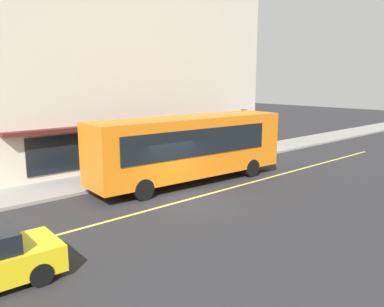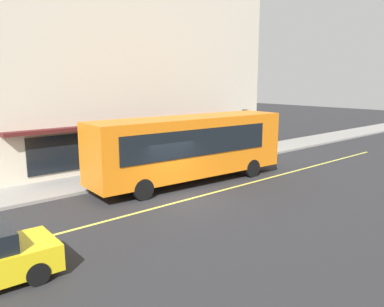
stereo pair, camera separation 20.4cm
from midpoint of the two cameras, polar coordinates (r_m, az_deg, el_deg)
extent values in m
plane|color=#28282B|center=(17.79, -0.57, -6.84)|extent=(120.00, 120.00, 0.00)
cube|color=gray|center=(22.06, -9.90, -3.30)|extent=(80.00, 3.10, 0.15)
cube|color=#D8D14C|center=(17.79, -0.57, -6.83)|extent=(36.00, 0.16, 0.01)
cube|color=beige|center=(28.61, -14.10, 11.06)|extent=(22.53, 11.02, 11.33)
cube|color=#4C1919|center=(23.79, -7.37, 4.48)|extent=(15.77, 0.70, 0.20)
cube|color=black|center=(24.15, -7.59, 1.45)|extent=(13.52, 0.08, 2.00)
cube|color=orange|center=(20.27, -0.05, 1.18)|extent=(11.14, 3.23, 3.00)
cube|color=black|center=(23.89, 10.42, 3.35)|extent=(0.26, 2.10, 1.80)
cube|color=black|center=(21.06, -2.80, 2.52)|extent=(8.78, 0.65, 1.32)
cube|color=black|center=(19.05, 1.55, 1.65)|extent=(8.78, 0.65, 1.32)
cube|color=#0CF259|center=(23.84, 10.61, 5.48)|extent=(0.21, 1.90, 0.36)
cube|color=#2D2D33|center=(24.22, 10.45, -0.41)|extent=(0.32, 2.41, 0.40)
cylinder|color=black|center=(23.63, 5.08, -1.17)|extent=(1.02, 0.37, 1.00)
cylinder|color=black|center=(22.06, 9.05, -2.13)|extent=(1.02, 0.37, 1.00)
cylinder|color=black|center=(19.69, -10.26, -3.75)|extent=(1.02, 0.37, 1.00)
cylinder|color=black|center=(17.77, -6.90, -5.25)|extent=(1.02, 0.37, 1.00)
cylinder|color=#2D2D33|center=(27.17, 8.28, 3.01)|extent=(0.12, 0.12, 3.20)
cube|color=black|center=(27.17, 8.02, 5.46)|extent=(0.30, 0.30, 0.90)
sphere|color=red|center=(27.25, 7.77, 6.05)|extent=(0.18, 0.18, 0.18)
sphere|color=orange|center=(27.28, 7.75, 5.49)|extent=(0.18, 0.18, 0.18)
sphere|color=green|center=(27.30, 7.74, 4.92)|extent=(0.18, 0.18, 0.18)
cylinder|color=black|center=(12.97, -23.52, -13.19)|extent=(0.65, 0.25, 0.64)
cylinder|color=black|center=(11.53, -21.24, -16.11)|extent=(0.65, 0.25, 0.64)
cylinder|color=black|center=(22.67, -8.05, -1.69)|extent=(0.18, 0.18, 0.75)
cylinder|color=#33388C|center=(22.53, -8.09, -0.02)|extent=(0.34, 0.34, 0.59)
sphere|color=tan|center=(22.46, -8.12, 0.99)|extent=(0.21, 0.21, 0.21)
camera|label=1|loc=(0.10, -89.71, 0.06)|focal=36.32mm
camera|label=2|loc=(0.10, 90.29, -0.06)|focal=36.32mm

